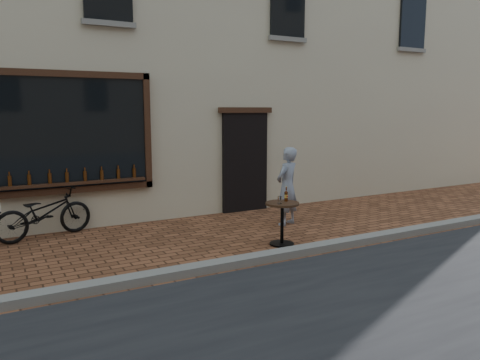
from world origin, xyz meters
TOP-DOWN VIEW (x-y plane):
  - ground at (0.00, 0.00)m, footprint 90.00×90.00m
  - kerb at (0.00, 0.20)m, footprint 90.00×0.25m
  - cargo_bicycle at (-2.38, 3.19)m, footprint 2.05×1.07m
  - bistro_table at (1.12, 0.80)m, footprint 0.57×0.57m
  - pedestrian at (2.00, 1.93)m, footprint 0.67×0.56m

SIDE VIEW (x-z plane):
  - ground at x=0.00m, z-range 0.00..0.00m
  - kerb at x=0.00m, z-range 0.00..0.12m
  - cargo_bicycle at x=-2.38m, z-range -0.02..0.94m
  - bistro_table at x=1.12m, z-range 0.03..1.01m
  - pedestrian at x=2.00m, z-range 0.00..1.55m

